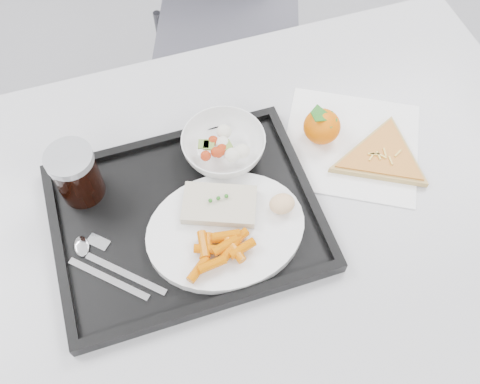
% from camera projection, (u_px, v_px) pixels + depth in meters
% --- Properties ---
extents(table, '(1.20, 0.80, 0.75)m').
position_uv_depth(table, '(250.00, 222.00, 1.01)').
color(table, silver).
rests_on(table, ground).
extents(tray, '(0.45, 0.35, 0.03)m').
position_uv_depth(tray, '(186.00, 218.00, 0.93)').
color(tray, black).
rests_on(tray, table).
extents(dinner_plate, '(0.27, 0.27, 0.02)m').
position_uv_depth(dinner_plate, '(226.00, 230.00, 0.90)').
color(dinner_plate, white).
rests_on(dinner_plate, tray).
extents(fish_fillet, '(0.14, 0.12, 0.02)m').
position_uv_depth(fish_fillet, '(219.00, 204.00, 0.90)').
color(fish_fillet, beige).
rests_on(fish_fillet, dinner_plate).
extents(bread_roll, '(0.05, 0.05, 0.03)m').
position_uv_depth(bread_roll, '(282.00, 204.00, 0.90)').
color(bread_roll, '#DDBA7E').
rests_on(bread_roll, dinner_plate).
extents(salad_bowl, '(0.15, 0.15, 0.05)m').
position_uv_depth(salad_bowl, '(224.00, 146.00, 0.97)').
color(salad_bowl, white).
rests_on(salad_bowl, tray).
extents(cola_glass, '(0.08, 0.08, 0.11)m').
position_uv_depth(cola_glass, '(76.00, 173.00, 0.90)').
color(cola_glass, black).
rests_on(cola_glass, tray).
extents(cutlery, '(0.14, 0.15, 0.01)m').
position_uv_depth(cutlery, '(104.00, 263.00, 0.87)').
color(cutlery, silver).
rests_on(cutlery, tray).
extents(napkin, '(0.34, 0.33, 0.00)m').
position_uv_depth(napkin, '(351.00, 145.00, 1.02)').
color(napkin, white).
rests_on(napkin, table).
extents(tangerine, '(0.08, 0.08, 0.07)m').
position_uv_depth(tangerine, '(322.00, 126.00, 1.00)').
color(tangerine, orange).
rests_on(tangerine, napkin).
extents(pizza_slice, '(0.22, 0.22, 0.02)m').
position_uv_depth(pizza_slice, '(382.00, 157.00, 0.99)').
color(pizza_slice, '#D9BC72').
rests_on(pizza_slice, napkin).
extents(carrot_pile, '(0.12, 0.08, 0.02)m').
position_uv_depth(carrot_pile, '(221.00, 248.00, 0.86)').
color(carrot_pile, '#CD5F00').
rests_on(carrot_pile, dinner_plate).
extents(salad_contents, '(0.09, 0.08, 0.02)m').
position_uv_depth(salad_contents, '(224.00, 147.00, 0.96)').
color(salad_contents, '#A72D0E').
rests_on(salad_contents, salad_bowl).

